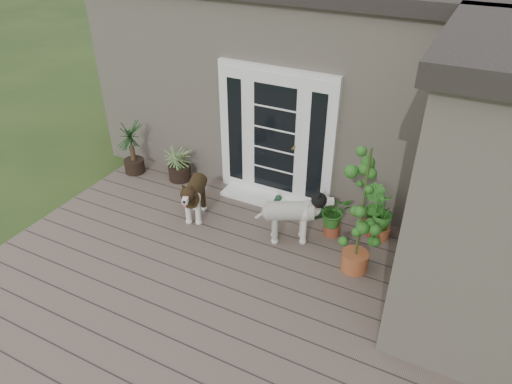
% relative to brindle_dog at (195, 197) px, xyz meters
% --- Properties ---
extents(deck, '(6.20, 4.60, 0.12)m').
position_rel_brindle_dog_xyz_m(deck, '(1.01, -1.12, -0.41)').
color(deck, '#6B5B4C').
rests_on(deck, ground).
extents(house_main, '(7.40, 4.00, 3.10)m').
position_rel_brindle_dog_xyz_m(house_main, '(1.01, 3.13, 1.08)').
color(house_main, '#665E54').
rests_on(house_main, ground).
extents(house_wing, '(1.60, 2.40, 3.10)m').
position_rel_brindle_dog_xyz_m(house_wing, '(3.91, -0.02, 1.08)').
color(house_wing, '#665E54').
rests_on(house_wing, ground).
extents(door_unit, '(1.90, 0.14, 2.15)m').
position_rel_brindle_dog_xyz_m(door_unit, '(0.81, 1.08, 0.73)').
color(door_unit, white).
rests_on(door_unit, deck).
extents(door_step, '(1.60, 0.40, 0.05)m').
position_rel_brindle_dog_xyz_m(door_step, '(0.81, 0.88, -0.32)').
color(door_step, white).
rests_on(door_step, deck).
extents(brindle_dog, '(0.62, 0.90, 0.69)m').
position_rel_brindle_dog_xyz_m(brindle_dog, '(0.00, 0.00, 0.00)').
color(brindle_dog, '#362713').
rests_on(brindle_dog, deck).
extents(white_dog, '(0.95, 0.73, 0.73)m').
position_rel_brindle_dog_xyz_m(white_dog, '(1.50, 0.12, 0.02)').
color(white_dog, silver).
rests_on(white_dog, deck).
extents(spider_plant, '(0.65, 0.65, 0.69)m').
position_rel_brindle_dog_xyz_m(spider_plant, '(-0.87, 0.82, -0.00)').
color(spider_plant, '#6F8E57').
rests_on(spider_plant, deck).
extents(yucca, '(0.82, 0.82, 0.96)m').
position_rel_brindle_dog_xyz_m(yucca, '(-1.74, 0.66, 0.14)').
color(yucca, black).
rests_on(yucca, deck).
extents(herb_a, '(0.65, 0.65, 0.59)m').
position_rel_brindle_dog_xyz_m(herb_a, '(2.00, 0.53, -0.05)').
color(herb_a, '#19591A').
rests_on(herb_a, deck).
extents(herb_b, '(0.52, 0.52, 0.56)m').
position_rel_brindle_dog_xyz_m(herb_b, '(2.48, 0.83, -0.07)').
color(herb_b, '#18541A').
rests_on(herb_b, deck).
extents(herb_c, '(0.47, 0.47, 0.58)m').
position_rel_brindle_dog_xyz_m(herb_c, '(2.63, 0.78, -0.05)').
color(herb_c, '#214C15').
rests_on(herb_c, deck).
extents(sapling, '(0.60, 0.60, 1.86)m').
position_rel_brindle_dog_xyz_m(sapling, '(2.51, -0.06, 0.58)').
color(sapling, '#1A5518').
rests_on(sapling, deck).
extents(clog_left, '(0.17, 0.31, 0.09)m').
position_rel_brindle_dog_xyz_m(clog_left, '(0.96, 0.87, -0.30)').
color(clog_left, '#163822').
rests_on(clog_left, deck).
extents(clog_right, '(0.32, 0.32, 0.09)m').
position_rel_brindle_dog_xyz_m(clog_right, '(1.63, 0.79, -0.30)').
color(clog_right, black).
rests_on(clog_right, deck).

